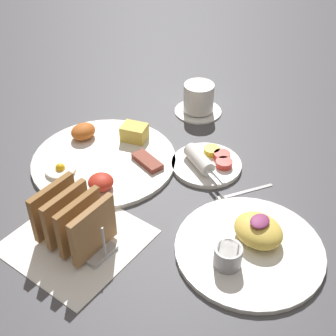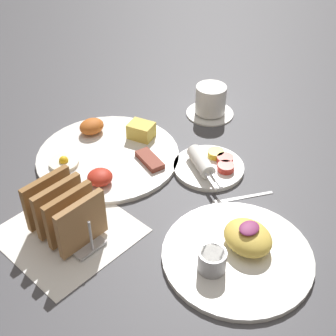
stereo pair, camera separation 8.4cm
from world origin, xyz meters
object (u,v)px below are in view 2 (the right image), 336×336
plate_breakfast (108,153)px  toast_rack (65,213)px  plate_foreground (239,250)px  coffee_cup (211,102)px  plate_condiments (209,165)px

plate_breakfast → toast_rack: size_ratio=2.14×
plate_foreground → plate_breakfast: bearing=84.3°
plate_breakfast → coffee_cup: (0.30, -0.05, 0.03)m
plate_condiments → toast_rack: toast_rack is taller
plate_condiments → plate_foreground: bearing=-129.0°
toast_rack → plate_foreground: bearing=-57.4°
plate_foreground → plate_condiments: bearing=51.0°
plate_breakfast → toast_rack: (-0.21, -0.12, 0.04)m
plate_breakfast → plate_foreground: plate_foreground is taller
plate_breakfast → plate_foreground: 0.39m
plate_condiments → coffee_cup: bearing=38.2°
coffee_cup → toast_rack: bearing=-172.2°
plate_breakfast → coffee_cup: coffee_cup is taller
plate_condiments → toast_rack: bearing=167.5°
plate_condiments → plate_foreground: (-0.16, -0.19, 0.00)m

